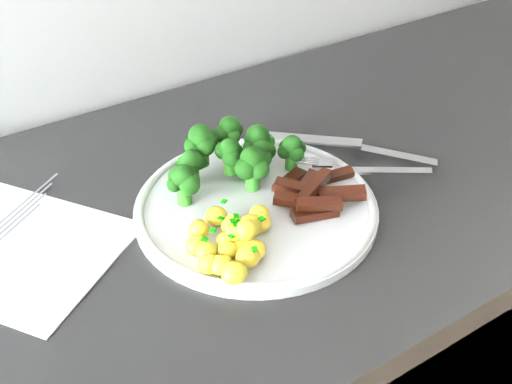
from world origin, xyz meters
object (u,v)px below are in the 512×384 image
at_px(beef_strips, 314,193).
at_px(knife, 371,152).
at_px(potatoes, 235,240).
at_px(fork, 362,168).
at_px(broccoli, 233,153).
at_px(recipe_paper, 3,244).
at_px(plate, 256,206).

distance_m(beef_strips, knife, 0.14).
bearing_deg(potatoes, fork, 9.60).
bearing_deg(broccoli, potatoes, -120.68).
height_order(recipe_paper, plate, plate).
relative_size(broccoli, fork, 1.31).
relative_size(recipe_paper, plate, 1.11).
distance_m(plate, potatoes, 0.09).
xyz_separation_m(potatoes, knife, (0.27, 0.07, -0.02)).
bearing_deg(broccoli, plate, -96.37).
relative_size(potatoes, beef_strips, 0.92).
xyz_separation_m(recipe_paper, knife, (0.48, -0.09, 0.01)).
bearing_deg(recipe_paper, potatoes, -36.65).
bearing_deg(fork, potatoes, -170.40).
bearing_deg(knife, fork, -144.56).
xyz_separation_m(recipe_paper, beef_strips, (0.35, -0.14, 0.02)).
relative_size(recipe_paper, potatoes, 2.76).
distance_m(plate, fork, 0.15).
bearing_deg(recipe_paper, knife, -10.76).
xyz_separation_m(plate, potatoes, (-0.06, -0.06, 0.02)).
bearing_deg(plate, fork, -7.17).
height_order(fork, knife, fork).
height_order(beef_strips, knife, beef_strips).
height_order(plate, fork, fork).
relative_size(potatoes, knife, 0.63).
relative_size(plate, fork, 2.02).
bearing_deg(knife, plate, -175.89).
distance_m(recipe_paper, potatoes, 0.27).
xyz_separation_m(plate, broccoli, (0.01, 0.06, 0.04)).
relative_size(recipe_paper, knife, 1.73).
xyz_separation_m(beef_strips, knife, (0.14, 0.05, -0.01)).
xyz_separation_m(plate, beef_strips, (0.06, -0.03, 0.01)).
distance_m(potatoes, beef_strips, 0.13).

